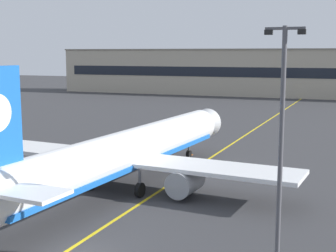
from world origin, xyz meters
TOP-DOWN VIEW (x-y plane):
  - taxiway_centreline at (0.00, 30.00)m, footprint 7.22×179.88m
  - airliner_foreground at (-3.87, 14.79)m, footprint 32.31×41.52m
  - apron_lamp_post at (11.60, 3.27)m, footprint 2.24×0.90m
  - safety_cone_by_nose_gear at (-2.72, 30.94)m, footprint 0.44×0.44m
  - terminal_building at (5.35, 116.70)m, footprint 153.04×12.40m

SIDE VIEW (x-z plane):
  - taxiway_centreline at x=0.00m, z-range 0.00..0.01m
  - safety_cone_by_nose_gear at x=-2.72m, z-range -0.02..0.53m
  - airliner_foreground at x=-3.87m, z-range -2.46..9.19m
  - terminal_building at x=5.35m, z-range 0.01..13.62m
  - apron_lamp_post at x=11.60m, z-range 0.31..14.24m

